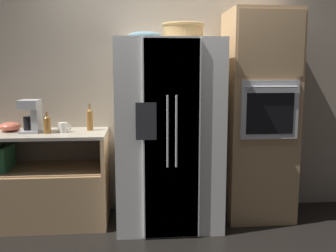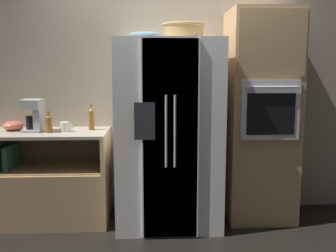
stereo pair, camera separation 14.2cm
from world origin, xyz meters
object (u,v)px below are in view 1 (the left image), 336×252
(refrigerator, at_px, (168,134))
(bottle_short, at_px, (90,119))
(wicker_basket, at_px, (183,31))
(mixing_bowl, at_px, (10,127))
(fruit_bowl, at_px, (145,35))
(wall_oven, at_px, (258,116))
(bottle_tall, at_px, (47,124))
(mug, at_px, (63,127))
(coffee_maker, at_px, (32,115))

(refrigerator, distance_m, bottle_short, 0.80)
(wicker_basket, distance_m, mixing_bowl, 1.92)
(refrigerator, height_order, fruit_bowl, fruit_bowl)
(wall_oven, height_order, fruit_bowl, wall_oven)
(refrigerator, xyz_separation_m, bottle_tall, (-1.15, 0.03, 0.11))
(mug, height_order, mixing_bowl, mug)
(refrigerator, height_order, wicker_basket, wicker_basket)
(refrigerator, bearing_deg, bottle_tall, 178.41)
(refrigerator, distance_m, mixing_bowl, 1.55)
(wicker_basket, bearing_deg, bottle_short, 168.22)
(wall_oven, distance_m, wicker_basket, 1.14)
(fruit_bowl, distance_m, bottle_tall, 1.24)
(bottle_short, distance_m, mixing_bowl, 0.78)
(refrigerator, bearing_deg, wall_oven, 5.91)
(fruit_bowl, bearing_deg, bottle_tall, 174.62)
(coffee_maker, bearing_deg, bottle_short, 8.21)
(wall_oven, distance_m, fruit_bowl, 1.39)
(mug, distance_m, mixing_bowl, 0.54)
(bottle_short, bearing_deg, coffee_maker, -171.79)
(fruit_bowl, xyz_separation_m, mixing_bowl, (-1.32, 0.24, -0.87))
(refrigerator, relative_size, wicker_basket, 4.48)
(wicker_basket, relative_size, mixing_bowl, 1.97)
(mixing_bowl, relative_size, coffee_maker, 0.65)
(mixing_bowl, bearing_deg, bottle_tall, -20.96)
(coffee_maker, bearing_deg, refrigerator, -4.55)
(refrigerator, distance_m, wall_oven, 0.94)
(bottle_tall, xyz_separation_m, mixing_bowl, (-0.39, 0.15, -0.05))
(refrigerator, xyz_separation_m, bottle_short, (-0.77, 0.18, 0.13))
(mug, bearing_deg, wall_oven, 0.48)
(bottle_tall, xyz_separation_m, bottle_short, (0.38, 0.15, 0.02))
(wall_oven, distance_m, mixing_bowl, 2.47)
(refrigerator, xyz_separation_m, wicker_basket, (0.14, -0.01, 0.97))
(mixing_bowl, xyz_separation_m, coffee_maker, (0.24, -0.08, 0.13))
(refrigerator, relative_size, fruit_bowl, 5.95)
(wall_oven, height_order, coffee_maker, wall_oven)
(bottle_tall, height_order, coffee_maker, coffee_maker)
(bottle_short, bearing_deg, mug, -157.42)
(mug, bearing_deg, mixing_bowl, 169.15)
(fruit_bowl, relative_size, mug, 2.43)
(refrigerator, bearing_deg, fruit_bowl, -165.50)
(wicker_basket, height_order, mug, wicker_basket)
(wall_oven, bearing_deg, bottle_tall, -178.24)
(refrigerator, bearing_deg, mug, 175.47)
(refrigerator, height_order, bottle_tall, refrigerator)
(wicker_basket, height_order, bottle_short, wicker_basket)
(mug, bearing_deg, refrigerator, -4.53)
(wall_oven, bearing_deg, refrigerator, -174.09)
(fruit_bowl, xyz_separation_m, mug, (-0.79, 0.14, -0.86))
(bottle_tall, relative_size, coffee_maker, 0.65)
(fruit_bowl, bearing_deg, coffee_maker, 171.64)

